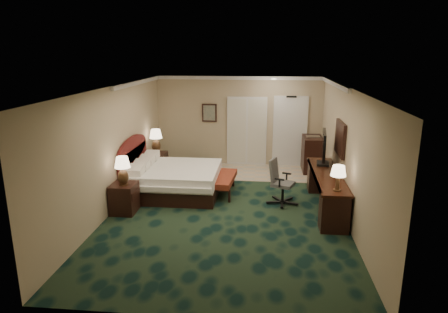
# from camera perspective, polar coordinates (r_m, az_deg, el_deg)

# --- Properties ---
(floor) EXTENTS (5.00, 7.50, 0.00)m
(floor) POSITION_cam_1_polar(r_m,az_deg,el_deg) (8.97, 0.45, -7.61)
(floor) COLOR black
(floor) RESTS_ON ground
(ceiling) EXTENTS (5.00, 7.50, 0.00)m
(ceiling) POSITION_cam_1_polar(r_m,az_deg,el_deg) (8.32, 0.49, 9.84)
(ceiling) COLOR white
(ceiling) RESTS_ON wall_back
(wall_back) EXTENTS (5.00, 0.00, 2.70)m
(wall_back) POSITION_cam_1_polar(r_m,az_deg,el_deg) (12.20, 2.13, 5.06)
(wall_back) COLOR tan
(wall_back) RESTS_ON ground
(wall_front) EXTENTS (5.00, 0.00, 2.70)m
(wall_front) POSITION_cam_1_polar(r_m,az_deg,el_deg) (5.02, -3.63, -9.64)
(wall_front) COLOR tan
(wall_front) RESTS_ON ground
(wall_left) EXTENTS (0.00, 7.50, 2.70)m
(wall_left) POSITION_cam_1_polar(r_m,az_deg,el_deg) (9.12, -15.38, 1.15)
(wall_left) COLOR tan
(wall_left) RESTS_ON ground
(wall_right) EXTENTS (0.00, 7.50, 2.70)m
(wall_right) POSITION_cam_1_polar(r_m,az_deg,el_deg) (8.68, 17.13, 0.34)
(wall_right) COLOR tan
(wall_right) RESTS_ON ground
(crown_molding) EXTENTS (5.00, 7.50, 0.10)m
(crown_molding) POSITION_cam_1_polar(r_m,az_deg,el_deg) (8.32, 0.49, 9.50)
(crown_molding) COLOR silver
(crown_molding) RESTS_ON wall_back
(tile_patch) EXTENTS (3.20, 1.70, 0.01)m
(tile_patch) POSITION_cam_1_polar(r_m,az_deg,el_deg) (11.66, 6.21, -2.28)
(tile_patch) COLOR #B3AC9E
(tile_patch) RESTS_ON ground
(headboard) EXTENTS (0.12, 2.00, 1.40)m
(headboard) POSITION_cam_1_polar(r_m,az_deg,el_deg) (10.17, -12.82, -1.08)
(headboard) COLOR #4C1715
(headboard) RESTS_ON ground
(entry_door) EXTENTS (1.02, 0.06, 2.18)m
(entry_door) POSITION_cam_1_polar(r_m,az_deg,el_deg) (12.23, 9.39, 3.46)
(entry_door) COLOR silver
(entry_door) RESTS_ON ground
(closet_doors) EXTENTS (1.20, 0.06, 2.10)m
(closet_doors) POSITION_cam_1_polar(r_m,az_deg,el_deg) (12.21, 3.28, 3.61)
(closet_doors) COLOR silver
(closet_doors) RESTS_ON ground
(wall_art) EXTENTS (0.45, 0.06, 0.55)m
(wall_art) POSITION_cam_1_polar(r_m,az_deg,el_deg) (12.21, -2.11, 6.25)
(wall_art) COLOR #4A5E56
(wall_art) RESTS_ON wall_back
(wall_mirror) EXTENTS (0.05, 0.95, 0.75)m
(wall_mirror) POSITION_cam_1_polar(r_m,az_deg,el_deg) (9.20, 16.28, 2.49)
(wall_mirror) COLOR white
(wall_mirror) RESTS_ON wall_right
(bed) EXTENTS (2.09, 1.94, 0.66)m
(bed) POSITION_cam_1_polar(r_m,az_deg,el_deg) (9.94, -6.84, -3.40)
(bed) COLOR white
(bed) RESTS_ON ground
(nightstand_near) EXTENTS (0.52, 0.59, 0.65)m
(nightstand_near) POSITION_cam_1_polar(r_m,az_deg,el_deg) (9.00, -14.07, -5.79)
(nightstand_near) COLOR black
(nightstand_near) RESTS_ON ground
(nightstand_far) EXTENTS (0.51, 0.59, 0.64)m
(nightstand_far) POSITION_cam_1_polar(r_m,az_deg,el_deg) (11.47, -9.53, -1.06)
(nightstand_far) COLOR black
(nightstand_far) RESTS_ON ground
(lamp_near) EXTENTS (0.41, 0.41, 0.63)m
(lamp_near) POSITION_cam_1_polar(r_m,az_deg,el_deg) (8.74, -14.26, -2.02)
(lamp_near) COLOR black
(lamp_near) RESTS_ON nightstand_near
(lamp_far) EXTENTS (0.38, 0.38, 0.67)m
(lamp_far) POSITION_cam_1_polar(r_m,az_deg,el_deg) (11.37, -9.69, 2.20)
(lamp_far) COLOR black
(lamp_far) RESTS_ON nightstand_far
(bed_bench) EXTENTS (0.56, 1.38, 0.46)m
(bed_bench) POSITION_cam_1_polar(r_m,az_deg,el_deg) (9.86, 0.00, -4.06)
(bed_bench) COLOR maroon
(bed_bench) RESTS_ON ground
(desk) EXTENTS (0.60, 2.79, 0.80)m
(desk) POSITION_cam_1_polar(r_m,az_deg,el_deg) (9.20, 14.34, -4.81)
(desk) COLOR black
(desk) RESTS_ON ground
(tv) EXTENTS (0.21, 1.03, 0.80)m
(tv) POSITION_cam_1_polar(r_m,az_deg,el_deg) (9.70, 14.07, 1.15)
(tv) COLOR black
(tv) RESTS_ON desk
(desk_lamp) EXTENTS (0.34, 0.34, 0.52)m
(desk_lamp) POSITION_cam_1_polar(r_m,az_deg,el_deg) (7.98, 15.97, -2.98)
(desk_lamp) COLOR black
(desk_lamp) RESTS_ON desk
(desk_chair) EXTENTS (0.77, 0.75, 1.04)m
(desk_chair) POSITION_cam_1_polar(r_m,az_deg,el_deg) (9.24, 8.43, -3.65)
(desk_chair) COLOR #545454
(desk_chair) RESTS_ON ground
(minibar) EXTENTS (0.54, 0.97, 1.02)m
(minibar) POSITION_cam_1_polar(r_m,az_deg,el_deg) (11.90, 12.45, 0.33)
(minibar) COLOR black
(minibar) RESTS_ON ground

